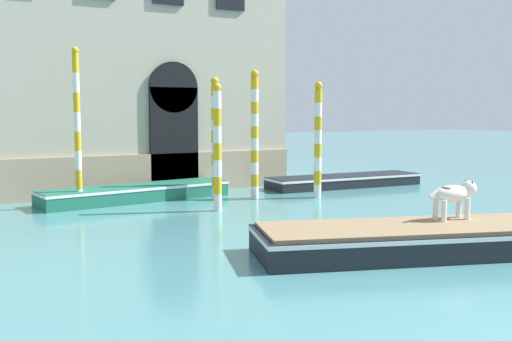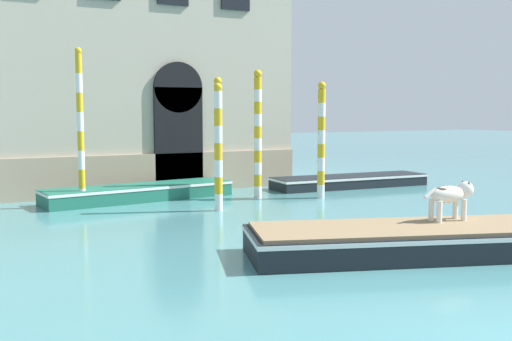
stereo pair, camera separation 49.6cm
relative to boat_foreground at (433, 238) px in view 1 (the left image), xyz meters
name	(u,v)px [view 1 (the left image)]	position (x,y,z in m)	size (l,w,h in m)	color
boat_foreground	(433,238)	(0.00, 0.00, 0.00)	(7.29, 4.04, 0.57)	black
dog_on_deck	(455,194)	(0.77, 0.19, 0.79)	(1.20, 0.39, 0.80)	silver
boat_moored_near_palazzo	(136,193)	(-3.09, 9.38, -0.05)	(6.08, 2.19, 0.48)	#1E6651
boat_moored_far	(344,181)	(4.64, 9.08, -0.08)	(5.97, 1.72, 0.42)	black
mooring_pole_0	(217,147)	(-1.65, 6.48, 1.48)	(0.24, 0.24, 3.53)	white
mooring_pole_1	(318,140)	(2.21, 7.25, 1.56)	(0.25, 0.25, 3.68)	white
mooring_pole_2	(77,128)	(-4.93, 8.80, 1.99)	(0.19, 0.19, 4.56)	white
mooring_pole_3	(215,138)	(-0.84, 8.42, 1.62)	(0.24, 0.24, 3.81)	white
mooring_pole_4	(255,134)	(0.40, 8.12, 1.74)	(0.25, 0.25, 4.05)	white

